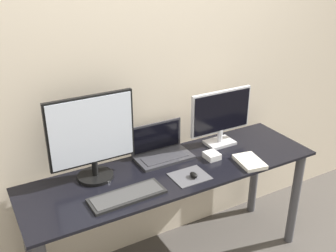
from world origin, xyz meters
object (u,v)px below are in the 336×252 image
(laptop, at_px, (161,149))
(keyboard, at_px, (127,196))
(monitor_left, at_px, (92,137))
(mouse, at_px, (194,175))
(monitor_right, at_px, (221,116))
(power_brick, at_px, (212,156))
(book, at_px, (250,162))

(laptop, distance_m, keyboard, 0.50)
(monitor_left, height_order, mouse, monitor_left)
(monitor_right, height_order, power_brick, monitor_right)
(mouse, bearing_deg, monitor_right, 36.02)
(power_brick, bearing_deg, mouse, -148.33)
(monitor_left, relative_size, power_brick, 5.34)
(mouse, relative_size, book, 0.26)
(monitor_right, xyz_separation_m, keyboard, (-0.83, -0.28, -0.20))
(mouse, height_order, power_brick, power_brick)
(keyboard, relative_size, mouse, 7.06)
(laptop, xyz_separation_m, power_brick, (0.27, -0.19, -0.03))
(monitor_left, bearing_deg, laptop, 4.95)
(mouse, distance_m, power_brick, 0.27)
(keyboard, bearing_deg, mouse, -1.54)
(keyboard, xyz_separation_m, power_brick, (0.66, 0.13, 0.01))
(monitor_left, xyz_separation_m, book, (0.91, -0.32, -0.26))
(mouse, bearing_deg, book, -3.87)
(monitor_left, height_order, monitor_right, monitor_left)
(monitor_right, xyz_separation_m, mouse, (-0.40, -0.29, -0.19))
(keyboard, relative_size, book, 1.86)
(monitor_right, bearing_deg, book, -89.38)
(monitor_right, height_order, book, monitor_right)
(monitor_left, height_order, power_brick, monitor_left)
(monitor_left, bearing_deg, monitor_right, 0.00)
(keyboard, bearing_deg, book, -2.68)
(keyboard, height_order, power_brick, power_brick)
(monitor_left, bearing_deg, book, -19.29)
(monitor_left, distance_m, book, 1.00)
(monitor_right, distance_m, mouse, 0.53)
(power_brick, bearing_deg, keyboard, -168.63)
(monitor_left, relative_size, mouse, 8.52)
(mouse, relative_size, power_brick, 0.63)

